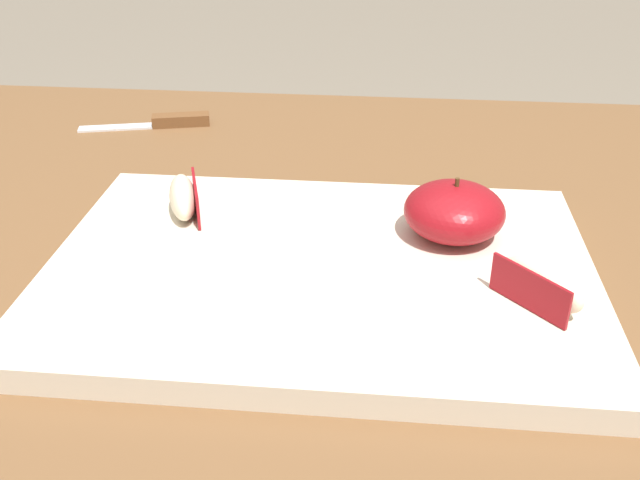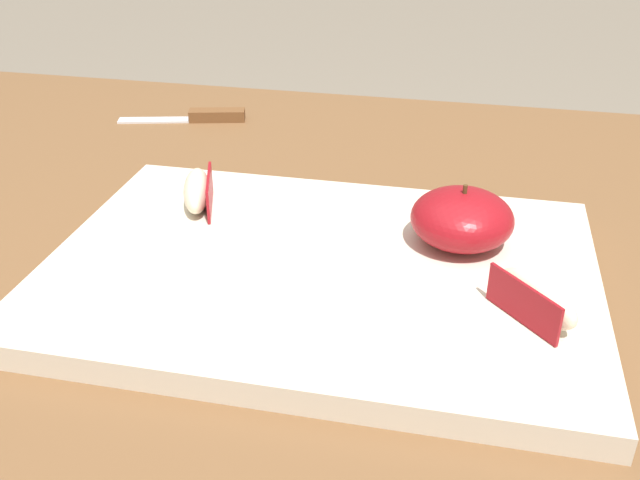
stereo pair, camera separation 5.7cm
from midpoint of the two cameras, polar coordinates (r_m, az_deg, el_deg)
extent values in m
cube|color=brown|center=(0.66, -4.55, -1.05)|extent=(1.37, 0.82, 0.03)
cube|color=beige|center=(0.58, -2.79, -2.68)|extent=(0.43, 0.31, 0.02)
ellipsoid|color=maroon|center=(0.61, 7.91, 2.17)|extent=(0.08, 0.08, 0.05)
cylinder|color=#4C3319|center=(0.60, 8.07, 4.32)|extent=(0.00, 0.00, 0.01)
ellipsoid|color=beige|center=(0.54, 14.10, -3.47)|extent=(0.07, 0.07, 0.03)
cube|color=maroon|center=(0.53, 13.19, -3.94)|extent=(0.05, 0.05, 0.03)
ellipsoid|color=beige|center=(0.66, -13.26, 3.14)|extent=(0.04, 0.08, 0.03)
cube|color=maroon|center=(0.66, -12.14, 3.25)|extent=(0.02, 0.07, 0.03)
cube|color=silver|center=(0.95, -17.43, 8.39)|extent=(0.09, 0.04, 0.00)
cube|color=brown|center=(0.94, -12.62, 9.16)|extent=(0.07, 0.04, 0.01)
camera|label=1|loc=(0.03, -92.86, -1.61)|focal=40.73mm
camera|label=2|loc=(0.03, 87.14, 1.61)|focal=40.73mm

